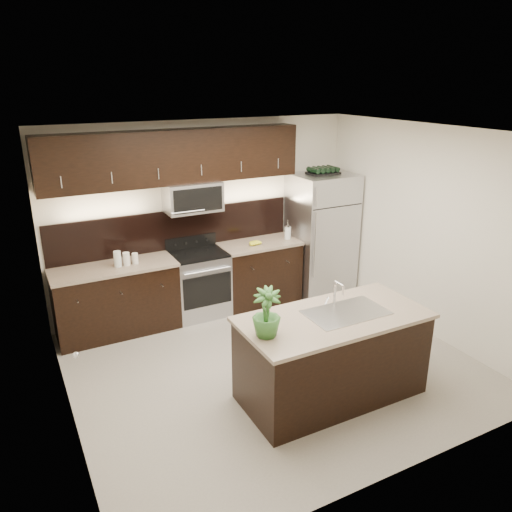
{
  "coord_description": "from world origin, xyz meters",
  "views": [
    {
      "loc": [
        -2.55,
        -4.47,
        3.22
      ],
      "look_at": [
        0.07,
        0.55,
        1.19
      ],
      "focal_mm": 35.0,
      "sensor_mm": 36.0,
      "label": 1
    }
  ],
  "objects": [
    {
      "name": "sink_faucet",
      "position": [
        0.41,
        -0.78,
        0.96
      ],
      "size": [
        0.84,
        0.5,
        0.28
      ],
      "color": "silver",
      "rests_on": "island"
    },
    {
      "name": "wine_rack",
      "position": [
        1.76,
        1.63,
        1.92
      ],
      "size": [
        0.46,
        0.29,
        0.11
      ],
      "color": "black",
      "rests_on": "refrigerator"
    },
    {
      "name": "ground",
      "position": [
        0.0,
        0.0,
        0.0
      ],
      "size": [
        4.5,
        4.5,
        0.0
      ],
      "primitive_type": "plane",
      "color": "gray",
      "rests_on": "ground"
    },
    {
      "name": "island",
      "position": [
        0.26,
        -0.79,
        0.47
      ],
      "size": [
        1.96,
        0.96,
        0.94
      ],
      "color": "black",
      "rests_on": "ground"
    },
    {
      "name": "counter_run",
      "position": [
        -0.46,
        1.69,
        0.47
      ],
      "size": [
        3.51,
        0.65,
        0.94
      ],
      "color": "black",
      "rests_on": "ground"
    },
    {
      "name": "canisters",
      "position": [
        -1.28,
        1.64,
        1.03
      ],
      "size": [
        0.31,
        0.09,
        0.21
      ],
      "rotation": [
        0.0,
        0.0,
        -0.03
      ],
      "color": "silver",
      "rests_on": "counter_run"
    },
    {
      "name": "french_press",
      "position": [
        1.17,
        1.64,
        1.04
      ],
      "size": [
        0.1,
        0.1,
        0.28
      ],
      "rotation": [
        0.0,
        0.0,
        0.1
      ],
      "color": "silver",
      "rests_on": "counter_run"
    },
    {
      "name": "bananas",
      "position": [
        0.54,
        1.61,
        0.97
      ],
      "size": [
        0.21,
        0.17,
        0.06
      ],
      "primitive_type": "ellipsoid",
      "rotation": [
        0.0,
        0.0,
        0.11
      ],
      "color": "yellow",
      "rests_on": "counter_run"
    },
    {
      "name": "refrigerator",
      "position": [
        1.76,
        1.63,
        0.94
      ],
      "size": [
        0.9,
        0.81,
        1.87
      ],
      "primitive_type": "cube",
      "color": "#B2B2B7",
      "rests_on": "ground"
    },
    {
      "name": "upper_fixtures",
      "position": [
        -0.43,
        1.84,
        2.14
      ],
      "size": [
        3.49,
        0.4,
        1.66
      ],
      "color": "black",
      "rests_on": "counter_run"
    },
    {
      "name": "plant",
      "position": [
        -0.55,
        -0.83,
        1.18
      ],
      "size": [
        0.35,
        0.35,
        0.47
      ],
      "primitive_type": "imported",
      "rotation": [
        0.0,
        0.0,
        -0.41
      ],
      "color": "#306127",
      "rests_on": "island"
    },
    {
      "name": "room_walls",
      "position": [
        -0.11,
        -0.04,
        1.7
      ],
      "size": [
        4.52,
        4.02,
        2.71
      ],
      "color": "beige",
      "rests_on": "ground"
    }
  ]
}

